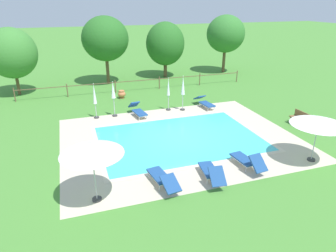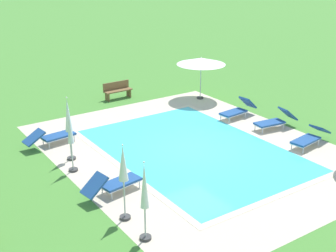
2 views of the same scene
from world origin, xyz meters
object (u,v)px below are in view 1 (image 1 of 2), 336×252
patio_umbrella_closed_row_mid_west (113,93)px  patio_umbrella_closed_row_centre (183,88)px  sun_lounger_north_far (205,102)px  sun_lounger_south_near_corner (162,178)px  sun_lounger_north_end (211,172)px  patio_umbrella_closed_row_west (95,97)px  patio_umbrella_open_by_bench (92,149)px  patio_umbrella_closed_row_mid_east (168,91)px  tree_centre (12,53)px  tree_east_mid (105,39)px  patio_umbrella_open_foreground (319,122)px  sun_lounger_north_near_steps (138,110)px  tree_far_west (165,44)px  tree_west_mid (226,34)px  terracotta_urn_near_fence (122,94)px  wooden_bench_lawn_side (302,119)px  sun_lounger_north_mid (247,160)px

patio_umbrella_closed_row_mid_west → patio_umbrella_closed_row_centre: size_ratio=0.96×
sun_lounger_north_far → sun_lounger_south_near_corner: size_ratio=0.99×
sun_lounger_north_end → patio_umbrella_closed_row_west: size_ratio=0.89×
patio_umbrella_open_by_bench → patio_umbrella_closed_row_mid_east: bearing=56.5°
tree_centre → tree_east_mid: (7.26, 1.25, 0.66)m
tree_east_mid → patio_umbrella_closed_row_west: bearing=-103.1°
sun_lounger_north_far → patio_umbrella_open_foreground: patio_umbrella_open_foreground is taller
sun_lounger_north_near_steps → tree_far_west: bearing=62.7°
tree_east_mid → tree_west_mid: bearing=3.9°
patio_umbrella_closed_row_centre → terracotta_urn_near_fence: size_ratio=3.93×
patio_umbrella_closed_row_west → terracotta_urn_near_fence: (2.31, 3.67, -1.07)m
sun_lounger_north_far → wooden_bench_lawn_side: 6.41m
sun_lounger_north_end → tree_east_mid: tree_east_mid is taller
sun_lounger_north_far → patio_umbrella_open_by_bench: bearing=-134.6°
sun_lounger_north_near_steps → patio_umbrella_closed_row_west: 2.85m
sun_lounger_north_far → tree_far_west: (0.22, 9.63, 2.79)m
patio_umbrella_closed_row_mid_west → patio_umbrella_closed_row_centre: 4.61m
sun_lounger_north_far → terracotta_urn_near_fence: (-5.15, 3.91, -0.02)m
patio_umbrella_closed_row_mid_east → terracotta_urn_near_fence: patio_umbrella_closed_row_mid_east is taller
patio_umbrella_open_foreground → patio_umbrella_closed_row_centre: (-3.22, 8.49, -0.41)m
sun_lounger_north_mid → sun_lounger_south_near_corner: size_ratio=0.95×
patio_umbrella_closed_row_mid_west → tree_far_west: bearing=55.3°
tree_east_mid → sun_lounger_south_near_corner: bearing=-90.9°
sun_lounger_north_end → patio_umbrella_closed_row_centre: 8.79m
patio_umbrella_open_by_bench → patio_umbrella_closed_row_centre: bearing=51.5°
tree_far_west → tree_centre: (-12.96, -2.09, 0.10)m
patio_umbrella_open_foreground → tree_west_mid: (5.07, 18.21, 1.88)m
sun_lounger_north_mid → wooden_bench_lawn_side: sun_lounger_north_mid is taller
patio_umbrella_closed_row_mid_west → patio_umbrella_closed_row_mid_east: bearing=0.2°
tree_centre → sun_lounger_north_far: bearing=-30.6°
tree_centre → tree_east_mid: 7.40m
wooden_bench_lawn_side → tree_far_west: tree_far_west is taller
sun_lounger_north_far → tree_far_west: bearing=88.7°
sun_lounger_north_far → patio_umbrella_closed_row_mid_east: bearing=175.1°
sun_lounger_north_near_steps → patio_umbrella_open_by_bench: 9.21m
patio_umbrella_closed_row_centre → patio_umbrella_closed_row_mid_east: patio_umbrella_closed_row_centre is taller
tree_west_mid → tree_east_mid: 12.09m
patio_umbrella_closed_row_centre → tree_far_west: bearing=78.8°
sun_lounger_north_far → patio_umbrella_closed_row_mid_west: patio_umbrella_closed_row_mid_west is taller
patio_umbrella_open_foreground → sun_lounger_north_far: bearing=100.1°
tree_east_mid → patio_umbrella_closed_row_centre: bearing=-67.0°
patio_umbrella_open_foreground → terracotta_urn_near_fence: bearing=118.1°
patio_umbrella_closed_row_west → wooden_bench_lawn_side: 12.62m
sun_lounger_north_mid → patio_umbrella_open_foreground: patio_umbrella_open_foreground is taller
wooden_bench_lawn_side → tree_west_mid: (2.64, 14.67, 3.39)m
sun_lounger_north_near_steps → sun_lounger_south_near_corner: (-0.91, -8.16, -0.02)m
sun_lounger_north_mid → patio_umbrella_open_by_bench: bearing=-177.6°
patio_umbrella_closed_row_mid_east → tree_east_mid: (-2.85, 8.57, 2.53)m
patio_umbrella_closed_row_west → wooden_bench_lawn_side: patio_umbrella_closed_row_west is taller
patio_umbrella_open_foreground → tree_west_mid: bearing=74.5°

